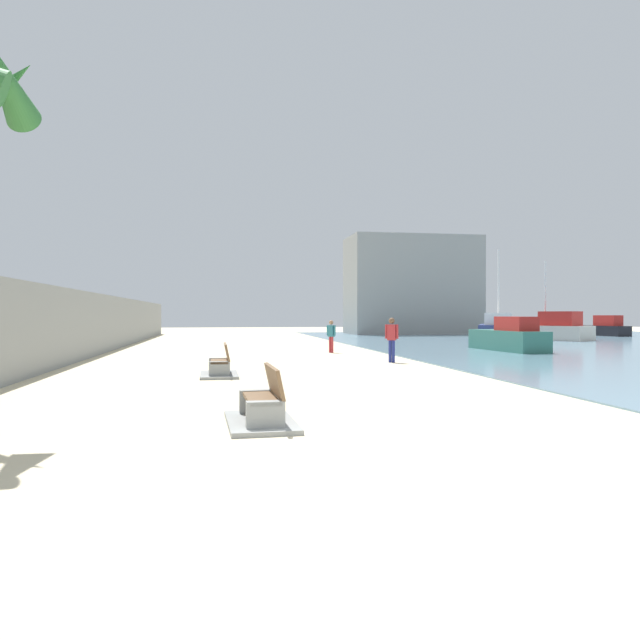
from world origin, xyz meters
name	(u,v)px	position (x,y,z in m)	size (l,w,h in m)	color
ground_plane	(260,358)	(0.00, 18.00, 0.00)	(120.00, 120.00, 0.00)	beige
seawall	(74,325)	(-7.50, 18.00, 1.40)	(0.80, 64.00, 2.81)	gray
bench_near	(262,411)	(-1.00, 2.74, 0.23)	(1.18, 2.14, 0.98)	gray
bench_far	(220,368)	(-1.69, 10.72, 0.23)	(1.12, 2.11, 0.98)	gray
person_walking	(392,336)	(4.83, 14.68, 1.01)	(0.46, 0.33, 1.72)	navy
person_standing	(331,334)	(3.61, 20.74, 0.90)	(0.38, 0.42, 1.57)	#B22D33
boat_nearest	(498,331)	(15.97, 28.19, 0.79)	(4.59, 6.04, 6.06)	navy
boat_far_left	(551,329)	(21.57, 31.26, 0.80)	(4.91, 6.03, 5.68)	beige
boat_far_right	(509,338)	(12.53, 20.17, 0.69)	(1.84, 5.34, 1.71)	#337060
boat_outer	(603,328)	(30.66, 38.40, 0.68)	(2.00, 5.50, 1.74)	black
harbor_building	(412,286)	(16.19, 46.00, 4.55)	(12.00, 6.00, 9.10)	gray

